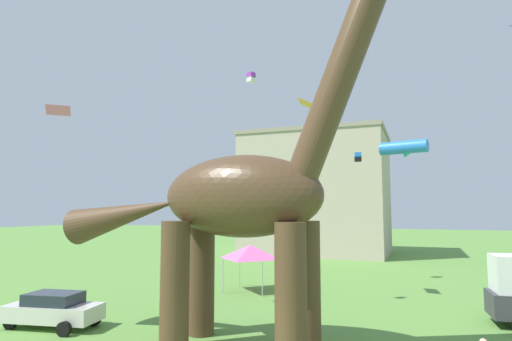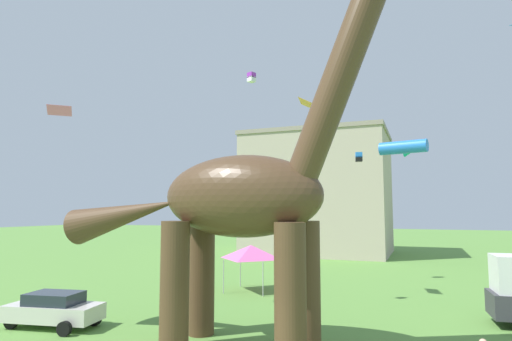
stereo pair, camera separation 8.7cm
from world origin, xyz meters
The scene contains 9 objects.
dinosaur_sculpture centered at (-1.01, 4.25, 5.84)m, with size 15.45×3.27×16.15m.
parked_sedan_left centered at (-10.01, 3.81, 0.81)m, with size 4.45×2.50×1.55m.
festival_canopy_tent centered at (-4.93, 15.13, 2.54)m, with size 3.15×3.15×3.00m.
kite_far_right centered at (-2.87, 10.08, 12.66)m, with size 0.47×0.47×0.52m.
kite_high_right centered at (5.26, 3.98, 7.40)m, with size 1.62×1.49×0.46m.
kite_mid_left centered at (-19.03, 12.11, 12.65)m, with size 2.02×1.99×0.53m.
kite_mid_center centered at (1.38, 21.35, 9.33)m, with size 0.59×0.59×0.70m.
kite_drifting centered at (-0.46, 13.55, 11.69)m, with size 1.45×1.91×2.31m.
background_building_block centered at (-6.43, 41.69, 7.48)m, with size 17.22×13.59×14.95m.
Camera 1 is at (5.69, -11.26, 5.26)m, focal length 29.77 mm.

